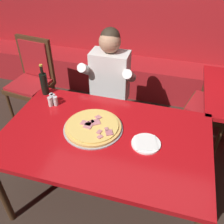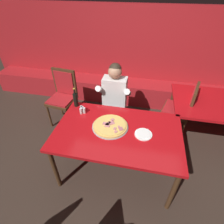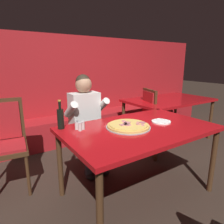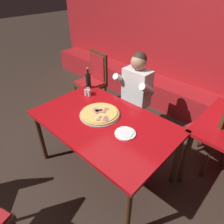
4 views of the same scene
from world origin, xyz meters
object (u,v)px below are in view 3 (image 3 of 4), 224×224
(diner_seated_blue_shirt, at_px, (88,119))
(pizza, at_px, (128,126))
(shaker_oregano, at_px, (78,126))
(shaker_black_pepper, at_px, (80,127))
(shaker_parmesan, at_px, (77,126))
(dining_chair_by_booth, at_px, (142,114))
(beer_bottle, at_px, (61,118))
(main_dining_table, at_px, (139,134))
(plate_white_paper, at_px, (161,122))
(background_dining_table, at_px, (169,103))
(shaker_red_pepper_flakes, at_px, (83,126))
(dining_chair_near_right, at_px, (5,138))

(diner_seated_blue_shirt, bearing_deg, pizza, -81.88)
(pizza, xyz_separation_m, shaker_oregano, (-0.45, 0.23, 0.02))
(pizza, relative_size, shaker_black_pepper, 5.30)
(shaker_parmesan, xyz_separation_m, diner_seated_blue_shirt, (0.36, 0.49, -0.11))
(dining_chair_by_booth, bearing_deg, beer_bottle, -160.53)
(main_dining_table, height_order, plate_white_paper, plate_white_paper)
(background_dining_table, bearing_deg, shaker_oregano, -162.75)
(plate_white_paper, height_order, shaker_black_pepper, shaker_black_pepper)
(shaker_oregano, bearing_deg, beer_bottle, 139.76)
(shaker_black_pepper, xyz_separation_m, diner_seated_blue_shirt, (0.35, 0.54, -0.11))
(beer_bottle, height_order, diner_seated_blue_shirt, diner_seated_blue_shirt)
(beer_bottle, xyz_separation_m, diner_seated_blue_shirt, (0.48, 0.38, -0.18))
(main_dining_table, relative_size, shaker_oregano, 18.04)
(pizza, bearing_deg, beer_bottle, 149.38)
(shaker_black_pepper, relative_size, dining_chair_by_booth, 0.09)
(background_dining_table, bearing_deg, plate_white_paper, -142.08)
(main_dining_table, xyz_separation_m, pizza, (-0.10, 0.05, 0.09))
(pizza, distance_m, dining_chair_by_booth, 1.37)
(shaker_red_pepper_flakes, bearing_deg, plate_white_paper, -17.28)
(pizza, relative_size, beer_bottle, 1.56)
(dining_chair_by_booth, distance_m, background_dining_table, 0.60)
(main_dining_table, xyz_separation_m, shaker_oregano, (-0.55, 0.28, 0.11))
(dining_chair_near_right, height_order, background_dining_table, dining_chair_near_right)
(dining_chair_near_right, distance_m, background_dining_table, 2.66)
(dining_chair_near_right, bearing_deg, shaker_red_pepper_flakes, -45.25)
(pizza, bearing_deg, background_dining_table, 28.42)
(shaker_red_pepper_flakes, xyz_separation_m, dining_chair_near_right, (-0.65, 0.66, -0.21))
(shaker_oregano, distance_m, dining_chair_near_right, 0.91)
(dining_chair_near_right, distance_m, dining_chair_by_booth, 2.07)
(plate_white_paper, relative_size, beer_bottle, 0.72)
(diner_seated_blue_shirt, relative_size, background_dining_table, 0.83)
(main_dining_table, bearing_deg, dining_chair_near_right, 142.18)
(beer_bottle, height_order, dining_chair_by_booth, beer_bottle)
(shaker_oregano, bearing_deg, dining_chair_by_booth, 25.02)
(shaker_black_pepper, distance_m, dining_chair_near_right, 0.94)
(shaker_red_pepper_flakes, bearing_deg, shaker_parmesan, 147.86)
(plate_white_paper, height_order, beer_bottle, beer_bottle)
(shaker_black_pepper, bearing_deg, dining_chair_near_right, 132.06)
(plate_white_paper, xyz_separation_m, shaker_red_pepper_flakes, (-0.83, 0.26, 0.03))
(dining_chair_by_booth, xyz_separation_m, background_dining_table, (0.59, -0.04, 0.12))
(pizza, bearing_deg, shaker_oregano, 152.81)
(main_dining_table, distance_m, background_dining_table, 1.75)
(pizza, height_order, plate_white_paper, pizza)
(shaker_parmesan, bearing_deg, dining_chair_by_booth, 24.61)
(shaker_black_pepper, relative_size, diner_seated_blue_shirt, 0.07)
(shaker_parmesan, bearing_deg, shaker_red_pepper_flakes, -32.14)
(pizza, xyz_separation_m, shaker_red_pepper_flakes, (-0.41, 0.20, 0.02))
(diner_seated_blue_shirt, bearing_deg, dining_chair_near_right, 172.01)
(plate_white_paper, bearing_deg, diner_seated_blue_shirt, 123.72)
(pizza, distance_m, plate_white_paper, 0.42)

